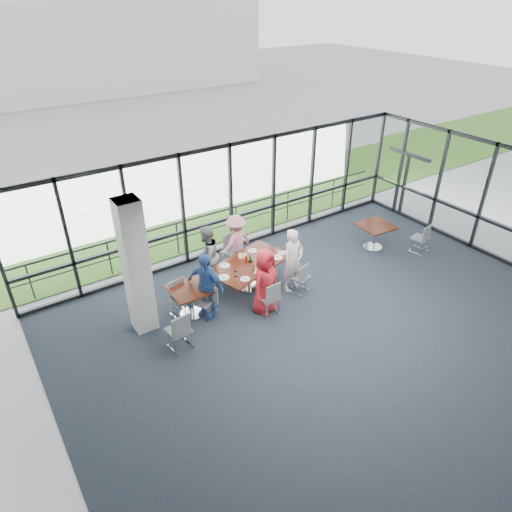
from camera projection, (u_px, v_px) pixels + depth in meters
floor at (349, 339)px, 10.22m from camera, size 12.00×10.00×0.02m
ceiling at (367, 209)px, 8.57m from camera, size 12.00×10.00×0.04m
wall_left at (54, 411)px, 6.51m from camera, size 0.10×10.00×3.20m
curtain_wall_back at (231, 198)px, 12.94m from camera, size 12.00×0.10×3.20m
exit_door at (404, 185)px, 15.22m from camera, size 0.12×1.60×2.10m
structural_column at (136, 268)px, 9.79m from camera, size 0.50×0.50×3.20m
apron at (164, 194)px, 17.33m from camera, size 80.00×70.00×0.02m
grass_strip at (187, 212)px, 15.89m from camera, size 80.00×5.00×0.01m
hangar_main at (85, 45)px, 33.34m from camera, size 24.00×10.00×6.00m
guard_rail at (222, 225)px, 13.94m from camera, size 12.00×0.06×0.06m
main_table at (249, 266)px, 11.63m from camera, size 2.38×1.71×0.75m
side_table_left at (190, 292)px, 10.66m from camera, size 0.93×0.93×0.75m
side_table_right at (375, 228)px, 13.44m from camera, size 1.03×1.03×0.75m
diner_near_left at (265, 281)px, 10.70m from camera, size 0.96×0.80×1.68m
diner_near_right at (293, 260)px, 11.49m from camera, size 0.66×0.51×1.70m
diner_far_left at (207, 256)px, 11.71m from camera, size 0.95×0.83×1.66m
diner_far_right at (236, 241)px, 12.48m from camera, size 1.10×0.73×1.56m
diner_end at (206, 285)px, 10.56m from camera, size 0.90×1.12×1.68m
chair_main_nl at (268, 297)px, 10.81m from camera, size 0.45×0.45×0.89m
chair_main_nr at (300, 277)px, 11.61m from camera, size 0.51×0.51×0.83m
chair_main_fl at (209, 269)px, 11.97m from camera, size 0.49×0.49×0.83m
chair_main_fr at (230, 252)px, 12.69m from camera, size 0.55×0.55×0.87m
chair_main_end at (203, 302)px, 10.71m from camera, size 0.55×0.55×0.83m
chair_spare_la at (179, 330)px, 9.76m from camera, size 0.50×0.50×0.94m
chair_spare_lb at (180, 300)px, 10.75m from camera, size 0.49×0.49×0.86m
chair_spare_r at (420, 238)px, 13.33m from camera, size 0.51×0.51×0.89m
plate_nl at (245, 279)px, 10.93m from camera, size 0.24×0.24×0.01m
plate_nr at (277, 257)px, 11.79m from camera, size 0.28×0.28×0.01m
plate_fl at (225, 265)px, 11.45m from camera, size 0.26×0.26×0.01m
plate_fr at (252, 251)px, 12.09m from camera, size 0.24×0.24×0.01m
plate_end at (224, 277)px, 10.99m from camera, size 0.28×0.28×0.01m
tumbler_a at (253, 268)px, 11.24m from camera, size 0.06×0.06×0.13m
tumbler_b at (263, 258)px, 11.65m from camera, size 0.07×0.07×0.14m
tumbler_c at (244, 255)px, 11.76m from camera, size 0.07×0.07×0.14m
tumbler_d at (236, 274)px, 11.00m from camera, size 0.07×0.07×0.15m
menu_a at (260, 271)px, 11.26m from camera, size 0.39×0.38×0.00m
menu_b at (284, 253)px, 12.01m from camera, size 0.37×0.32×0.00m
menu_c at (243, 256)px, 11.88m from camera, size 0.33×0.36×0.00m
condiment_caddy at (250, 261)px, 11.61m from camera, size 0.10×0.07×0.04m
ketchup_bottle at (246, 259)px, 11.56m from camera, size 0.06×0.06×0.18m
green_bottle at (250, 258)px, 11.60m from camera, size 0.05×0.05×0.20m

